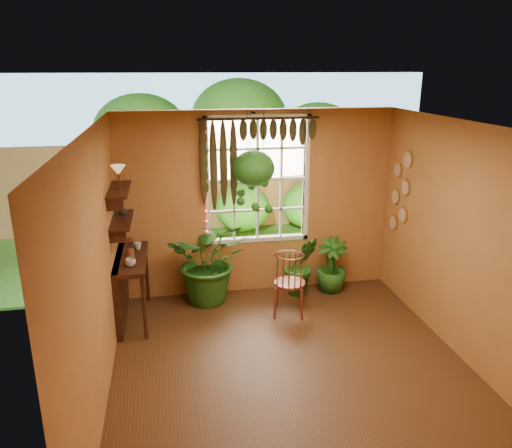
{
  "coord_description": "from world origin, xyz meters",
  "views": [
    {
      "loc": [
        -1.27,
        -4.64,
        3.26
      ],
      "look_at": [
        -0.22,
        1.15,
        1.4
      ],
      "focal_mm": 35.0,
      "sensor_mm": 36.0,
      "label": 1
    }
  ],
  "objects_px": {
    "potted_plant_left": "(210,260)",
    "hanging_basket": "(254,173)",
    "windsor_chair": "(289,292)",
    "counter_ledge": "(124,282)",
    "potted_plant_mid": "(301,266)"
  },
  "relations": [
    {
      "from": "windsor_chair",
      "to": "potted_plant_left",
      "type": "distance_m",
      "value": 1.22
    },
    {
      "from": "potted_plant_left",
      "to": "potted_plant_mid",
      "type": "relative_size",
      "value": 1.39
    },
    {
      "from": "windsor_chair",
      "to": "hanging_basket",
      "type": "relative_size",
      "value": 0.81
    },
    {
      "from": "counter_ledge",
      "to": "potted_plant_mid",
      "type": "bearing_deg",
      "value": 8.25
    },
    {
      "from": "windsor_chair",
      "to": "potted_plant_left",
      "type": "bearing_deg",
      "value": 166.63
    },
    {
      "from": "hanging_basket",
      "to": "counter_ledge",
      "type": "bearing_deg",
      "value": -167.18
    },
    {
      "from": "potted_plant_left",
      "to": "hanging_basket",
      "type": "bearing_deg",
      "value": 2.51
    },
    {
      "from": "potted_plant_left",
      "to": "hanging_basket",
      "type": "relative_size",
      "value": 0.89
    },
    {
      "from": "windsor_chair",
      "to": "potted_plant_left",
      "type": "relative_size",
      "value": 0.91
    },
    {
      "from": "counter_ledge",
      "to": "potted_plant_mid",
      "type": "xyz_separation_m",
      "value": [
        2.51,
        0.36,
        -0.1
      ]
    },
    {
      "from": "windsor_chair",
      "to": "potted_plant_left",
      "type": "xyz_separation_m",
      "value": [
        -1.02,
        0.61,
        0.3
      ]
    },
    {
      "from": "windsor_chair",
      "to": "potted_plant_mid",
      "type": "distance_m",
      "value": 0.69
    },
    {
      "from": "potted_plant_mid",
      "to": "potted_plant_left",
      "type": "bearing_deg",
      "value": 179.17
    },
    {
      "from": "counter_ledge",
      "to": "hanging_basket",
      "type": "xyz_separation_m",
      "value": [
        1.81,
        0.41,
        1.31
      ]
    },
    {
      "from": "hanging_basket",
      "to": "windsor_chair",
      "type": "bearing_deg",
      "value": -59.38
    }
  ]
}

